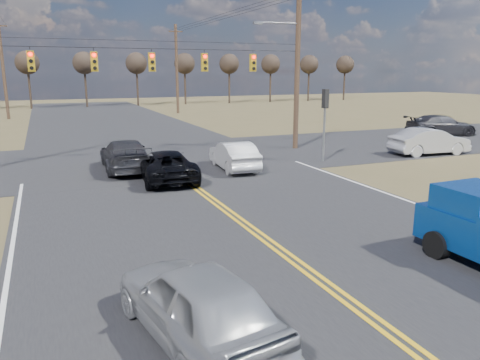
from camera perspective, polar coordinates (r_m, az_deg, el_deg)
name	(u,v)px	position (r m, az deg, el deg)	size (l,w,h in m)	color
ground	(339,295)	(10.84, 11.96, -13.57)	(160.00, 160.00, 0.00)	brown
road_main	(199,191)	(19.37, -4.98, -1.33)	(14.00, 120.00, 0.02)	#28282B
road_cross	(156,158)	(26.93, -10.22, 2.61)	(120.00, 12.00, 0.02)	#28282B
signal_gantry	(162,67)	(26.40, -9.49, 13.49)	(19.60, 4.83, 10.00)	#473323
utility_poles	(156,63)	(25.52, -10.20, 13.85)	(19.60, 58.32, 10.00)	#473323
treeline	(124,58)	(35.31, -13.93, 14.19)	(87.00, 117.80, 7.40)	#33261C
silver_suv	(197,302)	(8.78, -5.27, -14.58)	(1.76, 4.38, 1.49)	#A2A4AA
black_suv	(165,165)	(21.29, -9.08, 1.77)	(2.28, 4.95, 1.38)	black
white_car_queue	(234,155)	(23.41, -0.74, 3.01)	(1.50, 4.29, 1.41)	silver
dgrey_car_queue	(125,155)	(23.87, -13.82, 2.97)	(2.14, 5.28, 1.53)	#313136
cross_car_east_near	(429,141)	(29.79, 22.08, 4.38)	(4.76, 1.66, 1.57)	#B4B6BC
cross_car_east_far	(441,125)	(38.94, 23.33, 6.12)	(5.43, 2.21, 1.58)	#2E2E32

